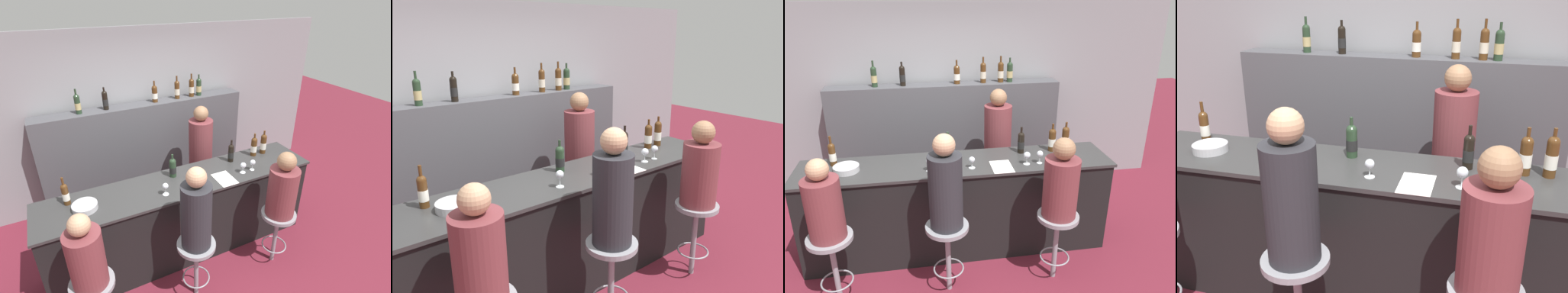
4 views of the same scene
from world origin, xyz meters
TOP-DOWN VIEW (x-y plane):
  - wall_back at (0.00, 1.88)m, footprint 6.40×0.05m
  - bar_counter at (0.00, 0.31)m, footprint 3.27×0.65m
  - back_bar_cabinet at (0.00, 1.65)m, footprint 3.07×0.28m
  - wine_bottle_counter_0 at (-1.26, 0.45)m, footprint 0.07×0.07m
  - wine_bottle_counter_1 at (-0.07, 0.45)m, footprint 0.08×0.08m
  - wine_bottle_counter_2 at (0.73, 0.45)m, footprint 0.07×0.07m
  - wine_bottle_counter_3 at (1.09, 0.45)m, footprint 0.08×0.08m
  - wine_bottle_counter_4 at (1.24, 0.45)m, footprint 0.08×0.08m
  - wine_bottle_backbar_0 at (-0.89, 1.65)m, footprint 0.08×0.08m
  - wine_bottle_backbar_1 at (-0.54, 1.65)m, footprint 0.07×0.07m
  - wine_bottle_backbar_2 at (0.16, 1.65)m, footprint 0.08×0.08m
  - wine_bottle_backbar_3 at (0.51, 1.65)m, footprint 0.08×0.08m
  - wine_bottle_backbar_4 at (0.75, 1.65)m, footprint 0.08×0.08m
  - wine_bottle_backbar_5 at (0.88, 1.65)m, footprint 0.08×0.08m
  - wine_glass_0 at (-0.29, 0.15)m, footprint 0.07×0.07m
  - wine_glass_1 at (0.14, 0.15)m, footprint 0.07×0.07m
  - wine_glass_2 at (0.71, 0.15)m, footprint 0.07×0.07m
  - wine_glass_3 at (0.85, 0.15)m, footprint 0.07×0.07m
  - metal_bowl at (-1.11, 0.29)m, footprint 0.25×0.25m
  - tasting_menu at (0.44, 0.13)m, footprint 0.21×0.30m
  - bar_stool_middle at (-0.17, -0.35)m, footprint 0.40×0.40m
  - guest_seated_middle at (-0.17, -0.35)m, footprint 0.30×0.30m
  - guest_seated_right at (0.90, -0.35)m, footprint 0.33×0.33m
  - bartender at (0.59, 1.03)m, footprint 0.34×0.34m

SIDE VIEW (x-z plane):
  - bar_counter at x=0.00m, z-range 0.00..1.05m
  - bar_stool_middle at x=-0.17m, z-range 0.21..0.95m
  - bartender at x=0.59m, z-range -0.06..1.58m
  - back_bar_cabinet at x=0.00m, z-range 0.00..1.57m
  - tasting_menu at x=0.44m, z-range 1.05..1.06m
  - guest_seated_right at x=0.90m, z-range 0.68..1.47m
  - metal_bowl at x=-1.11m, z-range 1.05..1.11m
  - guest_seated_middle at x=-0.17m, z-range 0.68..1.58m
  - wine_glass_1 at x=0.14m, z-range 1.08..1.20m
  - wine_glass_2 at x=0.71m, z-range 1.08..1.21m
  - wine_glass_3 at x=0.85m, z-range 1.08..1.22m
  - wine_glass_0 at x=-0.29m, z-range 1.08..1.22m
  - wine_bottle_counter_1 at x=-0.07m, z-range 1.03..1.32m
  - wine_bottle_counter_2 at x=0.73m, z-range 1.02..1.33m
  - wine_bottle_counter_0 at x=-1.26m, z-range 1.02..1.34m
  - wine_bottle_counter_3 at x=1.09m, z-range 1.03..1.34m
  - wine_bottle_counter_4 at x=1.24m, z-range 1.03..1.35m
  - wall_back at x=0.00m, z-range 0.00..2.60m
  - wine_bottle_backbar_2 at x=0.16m, z-range 1.54..1.85m
  - wine_bottle_backbar_1 at x=-0.54m, z-range 1.55..1.86m
  - wine_bottle_backbar_5 at x=0.88m, z-range 1.55..1.87m
  - wine_bottle_backbar_0 at x=-0.89m, z-range 1.54..1.87m
  - wine_bottle_backbar_3 at x=0.51m, z-range 1.54..1.88m
  - wine_bottle_backbar_4 at x=0.75m, z-range 1.54..1.89m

